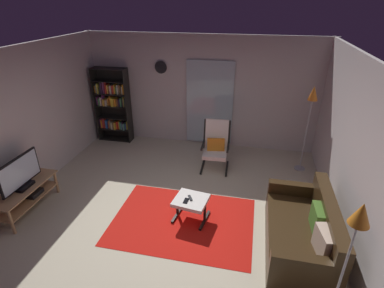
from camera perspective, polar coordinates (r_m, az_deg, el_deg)
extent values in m
plane|color=beige|center=(5.19, -4.55, -13.35)|extent=(7.02, 7.02, 0.00)
cube|color=beige|center=(7.11, 1.77, 9.91)|extent=(5.60, 0.06, 2.60)
cube|color=beige|center=(5.83, -31.44, 2.18)|extent=(0.06, 6.00, 2.60)
cube|color=beige|center=(4.54, 29.59, -3.61)|extent=(0.06, 6.00, 2.60)
cube|color=silver|center=(7.09, 3.34, 7.71)|extent=(1.10, 0.01, 2.00)
cube|color=red|center=(5.06, -1.76, -14.46)|extent=(2.27, 1.63, 0.01)
cube|color=tan|center=(5.75, -29.43, -7.30)|extent=(0.43, 1.22, 0.02)
cube|color=tan|center=(5.87, -28.91, -9.28)|extent=(0.39, 1.16, 0.02)
cylinder|color=tan|center=(5.45, -31.24, -12.66)|extent=(0.05, 0.05, 0.44)
cylinder|color=tan|center=(6.11, -24.51, -6.67)|extent=(0.05, 0.05, 0.44)
cylinder|color=tan|center=(6.31, -26.98, -6.17)|extent=(0.05, 0.05, 0.44)
cube|color=black|center=(5.92, -28.23, -8.23)|extent=(0.26, 0.28, 0.07)
cube|color=black|center=(5.73, -29.51, -6.99)|extent=(0.20, 0.32, 0.05)
cube|color=black|center=(5.60, -30.12, -4.63)|extent=(0.04, 0.86, 0.50)
cube|color=silver|center=(5.59, -29.96, -4.66)|extent=(0.01, 0.81, 0.45)
cube|color=black|center=(7.81, -17.62, 7.23)|extent=(0.02, 0.30, 1.82)
cube|color=black|center=(7.45, -12.04, 6.98)|extent=(0.02, 0.30, 1.82)
cube|color=black|center=(7.74, -14.44, 7.46)|extent=(0.84, 0.02, 1.82)
cube|color=black|center=(7.95, -14.16, 1.01)|extent=(0.81, 0.28, 0.02)
cube|color=black|center=(7.83, -14.39, 2.92)|extent=(0.81, 0.28, 0.02)
cube|color=black|center=(7.72, -14.64, 4.99)|extent=(0.81, 0.28, 0.02)
cube|color=black|center=(7.62, -14.90, 7.11)|extent=(0.81, 0.28, 0.02)
cube|color=black|center=(7.53, -15.17, 9.30)|extent=(0.81, 0.28, 0.02)
cube|color=black|center=(7.45, -15.44, 11.53)|extent=(0.81, 0.28, 0.02)
cube|color=black|center=(7.39, -15.71, 13.68)|extent=(0.81, 0.28, 0.02)
cube|color=#9F4392|center=(7.95, -16.92, 3.88)|extent=(0.03, 0.12, 0.22)
cube|color=orange|center=(7.93, -16.70, 3.82)|extent=(0.04, 0.15, 0.21)
cube|color=red|center=(7.91, -16.46, 3.98)|extent=(0.03, 0.14, 0.26)
cube|color=red|center=(7.89, -16.20, 3.98)|extent=(0.03, 0.17, 0.27)
cube|color=#2857AB|center=(7.87, -15.90, 3.78)|extent=(0.04, 0.14, 0.22)
cube|color=red|center=(7.88, -15.48, 3.71)|extent=(0.02, 0.12, 0.18)
cube|color=gold|center=(7.85, -15.31, 3.74)|extent=(0.02, 0.15, 0.20)
cube|color=brown|center=(7.82, -15.17, 3.84)|extent=(0.04, 0.17, 0.25)
cube|color=beige|center=(7.82, -14.78, 3.61)|extent=(0.04, 0.24, 0.18)
cube|color=brown|center=(7.78, -14.57, 3.59)|extent=(0.04, 0.19, 0.20)
cube|color=gold|center=(7.77, -14.29, 3.53)|extent=(0.04, 0.21, 0.18)
cube|color=red|center=(7.75, -13.94, 3.59)|extent=(0.04, 0.15, 0.20)
cube|color=orange|center=(7.74, -13.62, 3.67)|extent=(0.03, 0.13, 0.22)
cube|color=#367C4F|center=(7.71, -13.47, 3.52)|extent=(0.03, 0.11, 0.20)
cube|color=#578DA5|center=(7.71, -13.23, 3.37)|extent=(0.02, 0.11, 0.16)
cube|color=#2F1B32|center=(7.69, -13.03, 3.53)|extent=(0.03, 0.12, 0.21)
cube|color=#5C9F95|center=(7.69, -12.71, 3.38)|extent=(0.03, 0.21, 0.16)
cube|color=#3E5EB9|center=(7.69, -12.41, 3.40)|extent=(0.02, 0.13, 0.16)
cube|color=olive|center=(7.65, -12.20, 3.53)|extent=(0.04, 0.11, 0.22)
cube|color=#92418F|center=(7.75, -17.52, 7.95)|extent=(0.03, 0.12, 0.20)
cube|color=olive|center=(7.74, -17.23, 7.86)|extent=(0.03, 0.14, 0.17)
cube|color=#397A4D|center=(7.71, -17.03, 7.84)|extent=(0.02, 0.22, 0.18)
cube|color=beige|center=(7.70, -16.77, 7.96)|extent=(0.04, 0.21, 0.21)
cube|color=#903A88|center=(7.67, -16.54, 8.17)|extent=(0.02, 0.13, 0.27)
cube|color=gold|center=(7.66, -16.25, 7.76)|extent=(0.04, 0.22, 0.17)
cube|color=#BCB7A7|center=(7.64, -15.88, 7.72)|extent=(0.03, 0.22, 0.15)
cube|color=orange|center=(7.62, -15.64, 7.80)|extent=(0.03, 0.11, 0.18)
cube|color=orange|center=(7.61, -15.32, 8.02)|extent=(0.04, 0.10, 0.23)
cube|color=gold|center=(7.59, -15.02, 7.97)|extent=(0.02, 0.12, 0.22)
cube|color=gold|center=(7.56, -14.90, 7.85)|extent=(0.03, 0.19, 0.21)
cube|color=gold|center=(7.56, -14.60, 7.86)|extent=(0.04, 0.23, 0.20)
cube|color=orange|center=(7.53, -14.30, 7.76)|extent=(0.04, 0.17, 0.18)
cube|color=brown|center=(7.53, -13.91, 7.76)|extent=(0.03, 0.16, 0.17)
cube|color=#221935|center=(7.49, -13.59, 7.73)|extent=(0.04, 0.12, 0.18)
cube|color=#438454|center=(7.49, -13.25, 7.89)|extent=(0.03, 0.19, 0.21)
cube|color=#2F212D|center=(7.46, -12.95, 7.72)|extent=(0.04, 0.11, 0.18)
cube|color=olive|center=(7.42, -12.78, 7.92)|extent=(0.03, 0.14, 0.25)
cube|color=black|center=(7.43, -12.40, 7.86)|extent=(0.03, 0.23, 0.22)
cube|color=orange|center=(7.69, -17.75, 10.04)|extent=(0.03, 0.19, 0.17)
cube|color=#5C8FA3|center=(7.66, -17.51, 10.20)|extent=(0.03, 0.22, 0.22)
cube|color=#A99C34|center=(7.61, -17.32, 10.21)|extent=(0.03, 0.23, 0.24)
cube|color=#242926|center=(7.63, -16.86, 9.96)|extent=(0.04, 0.22, 0.15)
cube|color=#2F1C32|center=(7.58, -16.65, 10.32)|extent=(0.04, 0.23, 0.26)
cube|color=#9B4985|center=(7.56, -16.41, 10.33)|extent=(0.03, 0.13, 0.27)
cube|color=red|center=(7.55, -16.14, 10.31)|extent=(0.03, 0.10, 0.26)
cube|color=red|center=(7.53, -15.89, 10.13)|extent=(0.02, 0.22, 0.21)
cube|color=gold|center=(7.51, -15.69, 10.08)|extent=(0.03, 0.14, 0.21)
cube|color=brown|center=(7.49, -15.41, 10.01)|extent=(0.02, 0.11, 0.19)
cube|color=beige|center=(7.51, -15.05, 10.12)|extent=(0.04, 0.20, 0.20)
cube|color=red|center=(7.46, -14.78, 10.06)|extent=(0.04, 0.13, 0.20)
cube|color=orange|center=(7.46, -14.42, 10.20)|extent=(0.03, 0.16, 0.23)
cube|color=#44864B|center=(7.44, -14.14, 9.90)|extent=(0.04, 0.11, 0.15)
cube|color=beige|center=(7.40, -13.91, 10.11)|extent=(0.03, 0.14, 0.22)
cube|color=brown|center=(7.39, -13.51, 10.13)|extent=(0.04, 0.15, 0.22)
cube|color=beige|center=(7.39, -13.09, 10.00)|extent=(0.04, 0.13, 0.18)
cube|color=orange|center=(7.35, -12.87, 10.17)|extent=(0.03, 0.15, 0.23)
cube|color=#362512|center=(4.75, 19.52, -16.36)|extent=(0.87, 1.70, 0.40)
cube|color=#362512|center=(4.57, 24.65, -12.68)|extent=(0.18, 1.70, 0.42)
cube|color=#362512|center=(3.99, 21.31, -20.64)|extent=(0.87, 0.14, 0.20)
cube|color=#362512|center=(5.19, 19.21, -8.10)|extent=(0.87, 0.14, 0.20)
cube|color=beige|center=(4.22, 23.88, -16.89)|extent=(0.21, 0.40, 0.34)
cube|color=#457026|center=(4.56, 22.94, -13.02)|extent=(0.15, 0.38, 0.34)
cube|color=black|center=(6.41, 6.65, -4.70)|extent=(0.07, 0.60, 0.04)
cube|color=black|center=(6.34, 7.11, 1.62)|extent=(0.05, 0.18, 0.63)
cube|color=black|center=(6.18, 6.91, -0.47)|extent=(0.06, 0.52, 0.03)
cube|color=black|center=(6.45, 2.03, -4.33)|extent=(0.07, 0.60, 0.04)
cube|color=black|center=(6.37, 2.45, 1.97)|extent=(0.05, 0.18, 0.63)
cube|color=black|center=(6.22, 2.13, -0.11)|extent=(0.06, 0.52, 0.03)
cube|color=white|center=(6.23, 4.43, -1.77)|extent=(0.50, 0.54, 0.08)
cube|color=white|center=(6.31, 4.77, 2.05)|extent=(0.49, 0.21, 0.60)
cube|color=orange|center=(6.26, 4.56, -0.37)|extent=(0.39, 0.25, 0.34)
cube|color=white|center=(4.89, -0.21, -10.74)|extent=(0.58, 0.55, 0.06)
cube|color=black|center=(5.17, -2.76, -13.14)|extent=(0.11, 0.48, 0.04)
cube|color=black|center=(5.07, -2.80, -11.72)|extent=(0.04, 0.04, 0.33)
cube|color=black|center=(5.04, 2.43, -14.36)|extent=(0.11, 0.48, 0.04)
cube|color=black|center=(4.94, 2.47, -12.93)|extent=(0.04, 0.04, 0.33)
cube|color=black|center=(4.88, -0.35, -10.25)|extent=(0.10, 0.15, 0.02)
cube|color=black|center=(4.83, -1.15, -10.79)|extent=(0.08, 0.14, 0.01)
cylinder|color=#B2B2B7|center=(3.61, 26.47, -22.28)|extent=(0.02, 0.02, 1.46)
cone|color=orange|center=(3.08, 29.63, -11.53)|extent=(0.19, 0.19, 0.23)
cylinder|color=#A5A5AD|center=(6.80, 19.86, -4.38)|extent=(0.22, 0.22, 0.02)
cylinder|color=#B2B2B7|center=(6.47, 20.88, 1.47)|extent=(0.02, 0.02, 1.51)
cone|color=orange|center=(6.18, 22.21, 8.99)|extent=(0.19, 0.19, 0.27)
cylinder|color=silver|center=(7.13, -5.97, 14.40)|extent=(0.28, 0.02, 0.28)
cylinder|color=black|center=(7.12, -5.99, 14.39)|extent=(0.29, 0.01, 0.29)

